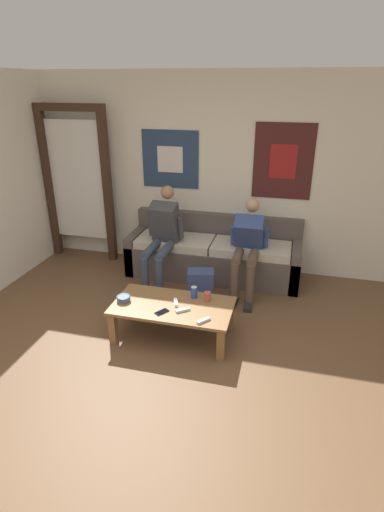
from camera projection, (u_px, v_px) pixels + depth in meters
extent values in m
plane|color=brown|center=(139.00, 401.00, 3.28)|extent=(18.00, 18.00, 0.00)
cube|color=silver|center=(212.00, 175.00, 5.26)|extent=(10.00, 0.05, 2.55)
cube|color=navy|center=(170.00, 159.00, 5.28)|extent=(0.77, 0.01, 0.76)
cube|color=silver|center=(170.00, 160.00, 5.28)|extent=(0.35, 0.01, 0.34)
cube|color=#471E1E|center=(283.00, 162.00, 4.93)|extent=(0.73, 0.01, 0.93)
cube|color=maroon|center=(283.00, 162.00, 4.93)|extent=(0.33, 0.01, 0.42)
cube|color=#382319|center=(50.00, 187.00, 5.68)|extent=(0.10, 0.10, 2.05)
cube|color=#382319|center=(108.00, 191.00, 5.48)|extent=(0.10, 0.10, 2.05)
cube|color=#382319|center=(68.00, 107.00, 5.15)|extent=(1.00, 0.10, 0.10)
cube|color=silver|center=(78.00, 181.00, 5.56)|extent=(0.82, 0.02, 1.64)
cube|color=#564C47|center=(217.00, 241.00, 5.51)|extent=(2.25, 0.13, 0.77)
cube|color=#564C47|center=(212.00, 263.00, 5.27)|extent=(2.25, 0.58, 0.41)
cube|color=#564C47|center=(136.00, 251.00, 5.49)|extent=(0.12, 0.58, 0.53)
cube|color=#564C47|center=(295.00, 267.00, 5.01)|extent=(0.12, 0.58, 0.53)
cube|color=beige|center=(175.00, 241.00, 5.28)|extent=(0.99, 0.54, 0.10)
cube|color=beige|center=(251.00, 249.00, 5.05)|extent=(0.99, 0.54, 0.10)
cube|color=olive|center=(173.00, 306.00, 3.99)|extent=(1.20, 0.64, 0.03)
cube|color=olive|center=(133.00, 302.00, 4.42)|extent=(0.07, 0.07, 0.33)
cube|color=olive|center=(230.00, 315.00, 4.17)|extent=(0.07, 0.07, 0.33)
cube|color=olive|center=(113.00, 328.00, 3.95)|extent=(0.07, 0.07, 0.33)
cube|color=olive|center=(221.00, 344.00, 3.71)|extent=(0.07, 0.07, 0.33)
cylinder|color=#384256|center=(151.00, 250.00, 4.89)|extent=(0.11, 0.48, 0.11)
cylinder|color=#384256|center=(145.00, 276.00, 4.77)|extent=(0.10, 0.10, 0.49)
cube|color=#232328|center=(144.00, 297.00, 4.81)|extent=(0.11, 0.25, 0.05)
cylinder|color=#384256|center=(165.00, 251.00, 4.85)|extent=(0.11, 0.48, 0.11)
cylinder|color=#384256|center=(159.00, 278.00, 4.73)|extent=(0.10, 0.10, 0.49)
cube|color=#232328|center=(158.00, 299.00, 4.77)|extent=(0.11, 0.25, 0.05)
cube|color=#3F3F44|center=(165.00, 223.00, 5.05)|extent=(0.36, 0.39, 0.57)
sphere|color=#9E7556|center=(167.00, 192.00, 5.01)|extent=(0.17, 0.17, 0.17)
cylinder|color=#3F3F44|center=(151.00, 225.00, 5.12)|extent=(0.08, 0.12, 0.30)
cylinder|color=#3F3F44|center=(180.00, 227.00, 5.03)|extent=(0.08, 0.12, 0.30)
cylinder|color=brown|center=(238.00, 257.00, 4.69)|extent=(0.11, 0.37, 0.11)
cylinder|color=brown|center=(234.00, 282.00, 4.63)|extent=(0.10, 0.10, 0.49)
cube|color=#232328|center=(232.00, 303.00, 4.67)|extent=(0.11, 0.25, 0.05)
cylinder|color=brown|center=(253.00, 258.00, 4.65)|extent=(0.11, 0.37, 0.11)
cylinder|color=brown|center=(250.00, 284.00, 4.59)|extent=(0.10, 0.10, 0.49)
cube|color=#232328|center=(248.00, 305.00, 4.62)|extent=(0.11, 0.25, 0.05)
cube|color=#33477F|center=(249.00, 233.00, 4.86)|extent=(0.34, 0.43, 0.50)
sphere|color=tan|center=(252.00, 205.00, 4.90)|extent=(0.18, 0.18, 0.18)
cylinder|color=#33477F|center=(234.00, 235.00, 4.95)|extent=(0.08, 0.14, 0.26)
cylinder|color=#33477F|center=(265.00, 238.00, 4.86)|extent=(0.08, 0.14, 0.26)
cube|color=navy|center=(201.00, 287.00, 4.66)|extent=(0.34, 0.26, 0.41)
cube|color=navy|center=(200.00, 298.00, 4.61)|extent=(0.22, 0.11, 0.19)
cylinder|color=#475B75|center=(124.00, 299.00, 4.04)|extent=(0.13, 0.13, 0.05)
torus|color=#475B75|center=(123.00, 297.00, 4.03)|extent=(0.14, 0.14, 0.02)
cylinder|color=#B24C42|center=(207.00, 296.00, 4.04)|extent=(0.07, 0.07, 0.10)
cylinder|color=black|center=(208.00, 292.00, 4.02)|extent=(0.00, 0.00, 0.01)
cylinder|color=#28479E|center=(194.00, 292.00, 4.09)|extent=(0.07, 0.07, 0.12)
cylinder|color=silver|center=(194.00, 287.00, 4.06)|extent=(0.06, 0.06, 0.00)
cube|color=white|center=(183.00, 310.00, 3.87)|extent=(0.13, 0.12, 0.02)
cylinder|color=#333842|center=(186.00, 308.00, 3.87)|extent=(0.01, 0.01, 0.00)
cube|color=white|center=(176.00, 302.00, 4.00)|extent=(0.08, 0.15, 0.02)
cylinder|color=#333842|center=(175.00, 300.00, 4.03)|extent=(0.01, 0.01, 0.00)
cube|color=white|center=(203.00, 321.00, 3.70)|extent=(0.12, 0.13, 0.02)
cylinder|color=#333842|center=(206.00, 318.00, 3.71)|extent=(0.01, 0.01, 0.00)
cube|color=black|center=(162.00, 312.00, 3.85)|extent=(0.13, 0.15, 0.01)
cube|color=black|center=(162.00, 311.00, 3.85)|extent=(0.12, 0.14, 0.00)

